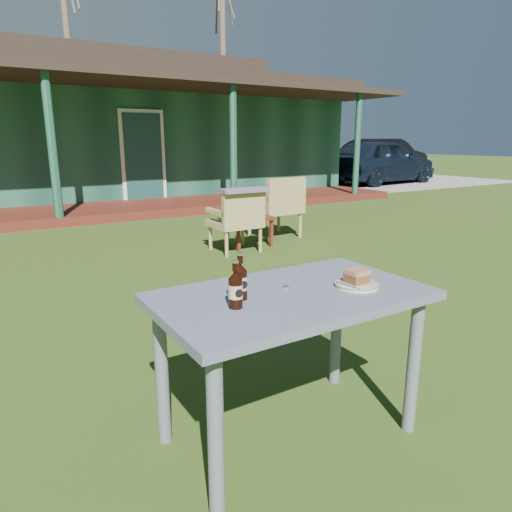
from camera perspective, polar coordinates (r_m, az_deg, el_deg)
ground at (r=3.61m, az=-11.02°, el=-8.33°), size 80.00×80.00×0.00m
pavilion at (r=12.59m, az=-27.35°, el=13.77°), size 15.80×8.30×3.45m
gravel_strip at (r=16.52m, az=13.42°, el=9.11°), size 9.00×6.00×0.02m
tree_mid at (r=22.29m, az=-22.31°, el=21.95°), size 0.28×0.28×9.50m
tree_right at (r=23.15m, az=-4.17°, el=24.45°), size 0.28×0.28×11.00m
car_near at (r=15.58m, az=15.27°, el=11.34°), size 4.38×2.13×1.44m
car_far at (r=18.01m, az=15.59°, el=11.64°), size 4.60×2.49×1.44m
cafe_table at (r=2.06m, az=4.43°, el=-7.19°), size 1.20×0.70×0.72m
plate at (r=2.15m, az=12.50°, el=-3.50°), size 0.20×0.20×0.01m
cake_slice at (r=2.15m, az=12.47°, el=-2.45°), size 0.09×0.09×0.06m
fork at (r=2.09m, az=11.42°, el=-3.67°), size 0.03×0.14×0.00m
cola_bottle_near at (r=1.91m, az=-1.98°, el=-3.13°), size 0.06×0.06×0.20m
cola_bottle_far at (r=1.81m, az=-2.57°, el=-4.14°), size 0.06×0.06×0.20m
bottle_cap at (r=2.08m, az=3.76°, el=-3.90°), size 0.03×0.03×0.01m
armchair_left at (r=5.70m, az=-2.30°, el=4.74°), size 0.57×0.54×0.77m
armchair_right at (r=6.57m, az=2.83°, el=6.52°), size 0.68×0.64×0.87m
floral_throw at (r=5.51m, az=-1.54°, el=8.23°), size 0.59×0.20×0.05m
side_table at (r=6.00m, az=-0.85°, el=4.36°), size 0.60×0.40×0.40m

